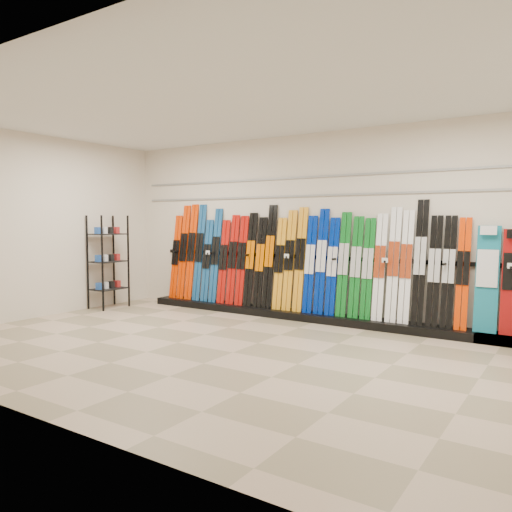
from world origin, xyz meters
The scene contains 9 objects.
floor centered at (0.00, 0.00, 0.00)m, with size 8.00×8.00×0.00m, color gray.
back_wall centered at (0.00, 2.50, 1.50)m, with size 8.00×8.00×0.00m, color beige.
left_wall centered at (-4.00, 0.00, 1.50)m, with size 5.00×5.00×0.00m, color beige.
ceiling centered at (0.00, 0.00, 3.00)m, with size 8.00×8.00×0.00m, color silver.
ski_rack_base centered at (0.22, 2.28, 0.06)m, with size 8.00×0.40×0.12m, color black.
skis centered at (-0.47, 2.35, 0.93)m, with size 5.37×0.28×1.78m.
accessory_rack centered at (-3.75, 1.30, 0.85)m, with size 0.40×0.60×1.69m, color black.
slatwall_rail_0 centered at (0.00, 2.48, 2.00)m, with size 7.60×0.02×0.03m, color gray.
slatwall_rail_1 centered at (0.00, 2.48, 2.30)m, with size 7.60×0.02×0.03m, color gray.
Camera 1 is at (3.49, -4.80, 1.59)m, focal length 35.00 mm.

